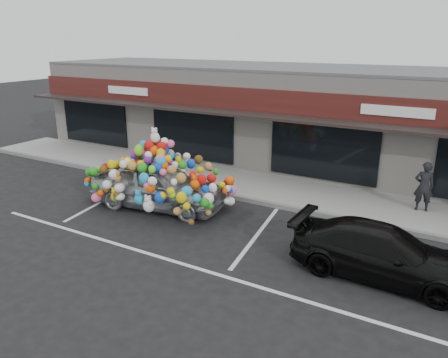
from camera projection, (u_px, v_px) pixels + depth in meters
The scene contains 10 objects.
ground at pixel (176, 219), 14.00m from camera, with size 90.00×90.00×0.00m, color black.
shop_building at pixel (281, 113), 20.28m from camera, with size 24.00×7.20×4.31m.
sidewalk at pixel (235, 182), 17.27m from camera, with size 26.00×3.00×0.15m, color #979791.
kerb at pixel (216, 193), 16.03m from camera, with size 26.00×0.18×0.16m, color slate.
parking_stripe_left at pixel (107, 199), 15.68m from camera, with size 0.12×4.40×0.01m, color silver.
parking_stripe_mid at pixel (257, 235), 12.83m from camera, with size 0.12×4.40×0.01m, color silver.
lane_line at pixel (186, 265), 11.15m from camera, with size 14.00×0.12×0.01m, color silver.
toy_car at pixel (158, 180), 14.67m from camera, with size 3.32×5.14×2.86m.
black_sedan at pixel (382, 253), 10.45m from camera, with size 4.36×1.77×1.26m, color black.
pedestrian_a at pixel (424, 186), 14.04m from camera, with size 0.60×0.39×1.64m, color #222228.
Camera 1 is at (7.80, -10.40, 5.55)m, focal length 35.00 mm.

